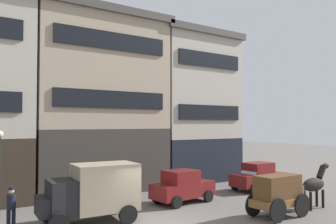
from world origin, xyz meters
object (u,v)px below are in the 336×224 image
Objects in this scene: draft_horse at (315,184)px; delivery_truck_near at (92,191)px; sedan_light at (182,186)px; pedestrian_officer at (11,206)px; sedan_parked_curb at (257,176)px; cargo_wagon at (278,192)px.

draft_horse is 11.49m from delivery_truck_near.
delivery_truck_near reaches higher than sedan_light.
draft_horse reaches higher than pedestrian_officer.
sedan_parked_curb is at bearing 0.97° from pedestrian_officer.
sedan_light is (-5.00, 4.99, -0.36)m from draft_horse.
delivery_truck_near reaches higher than pedestrian_officer.
sedan_light is 2.14× the size of pedestrian_officer.
delivery_truck_near is at bearing 152.94° from cargo_wagon.
sedan_light is at bearing -178.01° from sedan_parked_curb.
sedan_parked_curb is at bearing 49.94° from cargo_wagon.
sedan_parked_curb is 2.07× the size of pedestrian_officer.
sedan_parked_curb is (6.43, 0.22, 0.00)m from sedan_light.
cargo_wagon is at bearing -67.70° from sedan_light.
sedan_light and sedan_parked_curb have the same top height.
delivery_truck_near is at bearing -170.26° from sedan_light.
sedan_light is 8.98m from pedestrian_officer.
draft_horse reaches higher than cargo_wagon.
cargo_wagon reaches higher than pedestrian_officer.
sedan_parked_curb is (4.38, 5.21, -0.23)m from cargo_wagon.
sedan_parked_curb is at bearing 5.68° from delivery_truck_near.
draft_horse is 5.42m from sedan_parked_curb.
draft_horse is (2.95, 0.00, 0.12)m from cargo_wagon.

